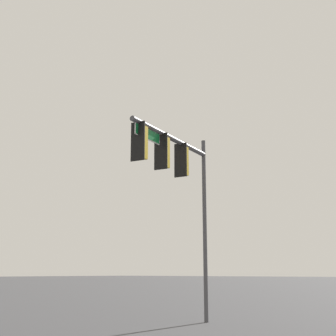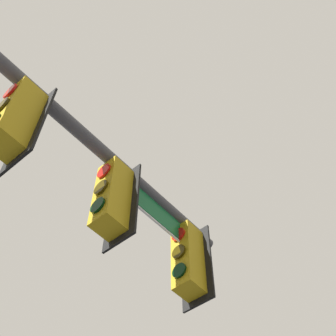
% 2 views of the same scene
% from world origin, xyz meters
% --- Properties ---
extents(signal_pole_near, '(5.44, 1.18, 7.29)m').
position_xyz_m(signal_pole_near, '(-3.76, -8.56, 5.65)').
color(signal_pole_near, '#47474C').
rests_on(signal_pole_near, ground_plane).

